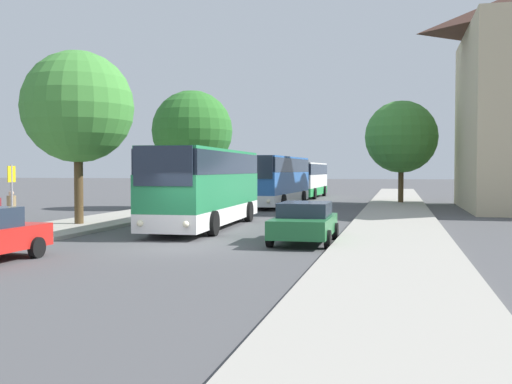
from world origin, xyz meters
name	(u,v)px	position (x,y,z in m)	size (l,w,h in m)	color
ground_plane	(178,248)	(0.00, 0.00, 0.00)	(300.00, 300.00, 0.00)	#4C4C4F
sidewalk_right	(394,252)	(7.00, 0.00, 0.07)	(4.00, 120.00, 0.15)	#A39E93
bus_front	(206,186)	(-1.27, 6.88, 1.85)	(3.03, 11.25, 3.48)	silver
bus_middle	(276,180)	(-1.33, 22.92, 1.87)	(3.16, 11.56, 3.50)	silver
bus_rear	(306,179)	(-1.28, 36.65, 1.72)	(2.95, 11.08, 3.21)	#238942
parked_car_right_near	(304,222)	(3.90, 2.29, 0.76)	(2.17, 4.37, 1.44)	#236B38
bus_stop_sign	(12,192)	(-6.78, 0.72, 1.78)	(0.08, 0.45, 2.63)	gray
pedestrian_waiting_near	(12,210)	(-8.20, 2.67, 0.95)	(0.36, 0.36, 1.60)	#23232D
tree_left_near	(78,107)	(-6.99, 5.83, 5.42)	(5.03, 5.03, 7.80)	#513D23
tree_left_far	(192,131)	(-6.18, 18.93, 5.15)	(5.33, 5.33, 7.68)	#47331E
tree_right_near	(401,137)	(7.30, 27.58, 5.06)	(5.40, 5.40, 7.62)	#513D23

